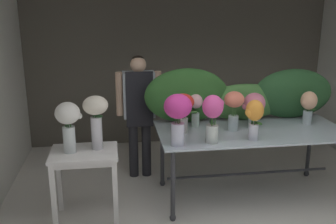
% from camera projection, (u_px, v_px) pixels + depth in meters
% --- Properties ---
extents(ground_plane, '(7.94, 7.94, 0.00)m').
position_uv_depth(ground_plane, '(202.00, 187.00, 4.85)').
color(ground_plane, silver).
extents(wall_back, '(4.86, 0.12, 2.71)m').
position_uv_depth(wall_back, '(178.00, 59.00, 6.20)').
color(wall_back, '#5B564C').
rests_on(wall_back, ground).
extents(display_table_glass, '(2.14, 1.03, 0.84)m').
position_uv_depth(display_table_glass, '(251.00, 138.00, 4.45)').
color(display_table_glass, '#AEBFCC').
rests_on(display_table_glass, ground).
extents(side_table_white, '(0.68, 0.52, 0.77)m').
position_uv_depth(side_table_white, '(85.00, 162.00, 3.98)').
color(side_table_white, white).
rests_on(side_table_white, ground).
extents(florist, '(0.58, 0.24, 1.60)m').
position_uv_depth(florist, '(139.00, 104.00, 4.92)').
color(florist, '#232328').
rests_on(florist, ground).
extents(foliage_backdrop, '(2.35, 0.29, 0.66)m').
position_uv_depth(foliage_backdrop, '(242.00, 96.00, 4.72)').
color(foliage_backdrop, '#2D6028').
rests_on(foliage_backdrop, display_table_glass).
extents(vase_fuchsia_ranunculus, '(0.22, 0.21, 0.51)m').
position_uv_depth(vase_fuchsia_ranunculus, '(213.00, 114.00, 3.93)').
color(vase_fuchsia_ranunculus, silver).
rests_on(vase_fuchsia_ranunculus, display_table_glass).
extents(vase_scarlet_lilies, '(0.24, 0.24, 0.45)m').
position_uv_depth(vase_scarlet_lilies, '(183.00, 107.00, 4.23)').
color(vase_scarlet_lilies, silver).
rests_on(vase_scarlet_lilies, display_table_glass).
extents(vase_peach_peonies, '(0.20, 0.19, 0.40)m').
position_uv_depth(vase_peach_peonies, '(308.00, 105.00, 4.56)').
color(vase_peach_peonies, silver).
rests_on(vase_peach_peonies, display_table_glass).
extents(vase_magenta_snapdragons, '(0.28, 0.28, 0.53)m').
position_uv_depth(vase_magenta_snapdragons, '(178.00, 113.00, 3.85)').
color(vase_magenta_snapdragons, silver).
rests_on(vase_magenta_snapdragons, display_table_glass).
extents(vase_coral_roses, '(0.22, 0.22, 0.45)m').
position_uv_depth(vase_coral_roses, '(234.00, 106.00, 4.32)').
color(vase_coral_roses, silver).
rests_on(vase_coral_roses, display_table_glass).
extents(vase_blush_carnations, '(0.17, 0.16, 0.39)m').
position_uv_depth(vase_blush_carnations, '(195.00, 107.00, 4.46)').
color(vase_blush_carnations, silver).
rests_on(vase_blush_carnations, display_table_glass).
extents(vase_rosy_stock, '(0.27, 0.25, 0.41)m').
position_uv_depth(vase_rosy_stock, '(254.00, 106.00, 4.43)').
color(vase_rosy_stock, silver).
rests_on(vase_rosy_stock, display_table_glass).
extents(vase_sunset_anemones, '(0.20, 0.19, 0.44)m').
position_uv_depth(vase_sunset_anemones, '(254.00, 116.00, 4.01)').
color(vase_sunset_anemones, silver).
rests_on(vase_sunset_anemones, display_table_glass).
extents(vase_white_roses_tall, '(0.27, 0.25, 0.52)m').
position_uv_depth(vase_white_roses_tall, '(68.00, 122.00, 3.84)').
color(vase_white_roses_tall, silver).
rests_on(vase_white_roses_tall, side_table_white).
extents(vase_cream_lisianthus_tall, '(0.26, 0.26, 0.56)m').
position_uv_depth(vase_cream_lisianthus_tall, '(96.00, 115.00, 3.92)').
color(vase_cream_lisianthus_tall, silver).
rests_on(vase_cream_lisianthus_tall, side_table_white).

